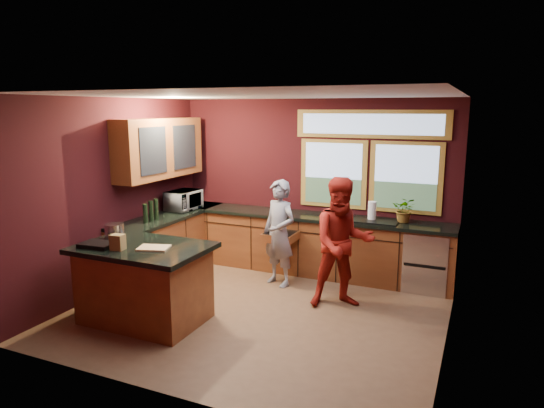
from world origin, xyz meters
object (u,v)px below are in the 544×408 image
Objects in this scene: person_grey at (279,233)px; stock_pot at (115,231)px; island at (145,283)px; cutting_board at (154,248)px; person_red at (343,243)px.

stock_pot is at bearing -111.79° from person_grey.
island is 6.46× the size of stock_pot.
stock_pot is at bearing 165.07° from cutting_board.
person_grey is 2.28m from stock_pot.
stock_pot is (-0.55, 0.15, 0.56)m from island.
cutting_board is at bearing -14.04° from island.
person_grey is at bearing 46.50° from stock_pot.
island is 2.08m from person_grey.
person_red is at bearing 25.68° from stock_pot.
island is 0.80m from stock_pot.
stock_pot is at bearing 177.50° from person_red.
person_grey is 0.91× the size of person_red.
island is 4.43× the size of cutting_board.
stock_pot is at bearing 164.74° from island.
island is 2.52m from person_red.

